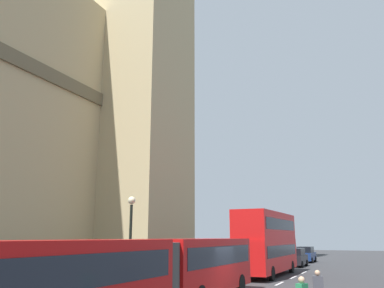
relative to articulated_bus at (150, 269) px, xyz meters
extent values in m
cube|color=silver|center=(13.15, -1.99, -1.74)|extent=(2.20, 0.16, 0.01)
cube|color=silver|center=(17.75, -1.99, -1.74)|extent=(2.20, 0.16, 0.01)
cube|color=silver|center=(22.35, -1.99, -1.74)|extent=(2.20, 0.16, 0.01)
cube|color=tan|center=(19.71, 14.01, 23.26)|extent=(9.38, 9.38, 50.01)
cube|color=#B20F0F|center=(4.85, 0.01, -0.10)|extent=(8.80, 2.50, 2.50)
cube|color=#1E232D|center=(4.85, 0.01, 0.35)|extent=(8.10, 2.54, 0.90)
cube|color=#B20F0F|center=(-4.86, 0.01, -0.10)|extent=(8.80, 2.50, 2.50)
cube|color=#1E232D|center=(-4.86, 0.01, 0.35)|extent=(8.10, 2.54, 0.90)
cylinder|color=#3F3F3F|center=(0.00, 0.01, -0.10)|extent=(2.38, 2.38, 2.25)
cylinder|color=black|center=(7.67, -1.12, -1.25)|extent=(1.00, 0.30, 1.00)
cube|color=red|center=(18.07, 0.01, -0.15)|extent=(10.76, 2.50, 2.40)
cube|color=black|center=(18.07, 0.01, 0.20)|extent=(9.68, 2.54, 0.84)
cube|color=red|center=(18.07, 0.01, 2.10)|extent=(10.54, 2.50, 2.10)
cube|color=black|center=(18.07, 0.01, 2.20)|extent=(9.68, 2.54, 0.84)
cylinder|color=black|center=(21.51, -1.12, -1.25)|extent=(1.00, 0.30, 1.00)
cylinder|color=black|center=(14.63, -1.12, -1.25)|extent=(1.00, 0.30, 1.00)
cube|color=black|center=(29.17, -0.04, -1.05)|extent=(4.40, 1.80, 0.90)
cube|color=black|center=(28.97, -0.04, -0.25)|extent=(2.46, 1.66, 0.70)
cylinder|color=black|center=(30.58, -0.85, -1.43)|extent=(0.64, 0.30, 0.64)
cylinder|color=black|center=(27.77, -0.85, -1.43)|extent=(0.64, 0.30, 0.64)
cube|color=navy|center=(36.82, 0.18, -1.05)|extent=(4.40, 1.80, 0.90)
cube|color=black|center=(36.62, 0.18, -0.25)|extent=(2.46, 1.66, 0.70)
cylinder|color=black|center=(38.23, -0.63, -1.43)|extent=(0.64, 0.30, 0.64)
cylinder|color=black|center=(35.42, -0.63, -1.43)|extent=(0.64, 0.30, 0.64)
cube|color=black|center=(14.25, -4.31, -1.73)|extent=(0.36, 0.36, 0.03)
cone|color=orange|center=(14.25, -4.31, -1.44)|extent=(0.28, 0.28, 0.55)
cylinder|color=white|center=(14.25, -4.31, -1.41)|extent=(0.17, 0.17, 0.08)
cylinder|color=black|center=(5.27, 4.51, 0.65)|extent=(0.16, 0.16, 4.80)
sphere|color=beige|center=(5.27, 4.51, 3.30)|extent=(0.44, 0.44, 0.44)
sphere|color=tan|center=(0.31, -5.78, -0.17)|extent=(0.22, 0.22, 0.22)
cube|color=#3F3F47|center=(3.25, -5.89, -0.59)|extent=(0.31, 0.44, 0.60)
sphere|color=tan|center=(3.25, -5.89, -0.17)|extent=(0.22, 0.22, 0.22)
camera|label=1|loc=(-13.94, -8.38, 1.24)|focal=36.84mm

